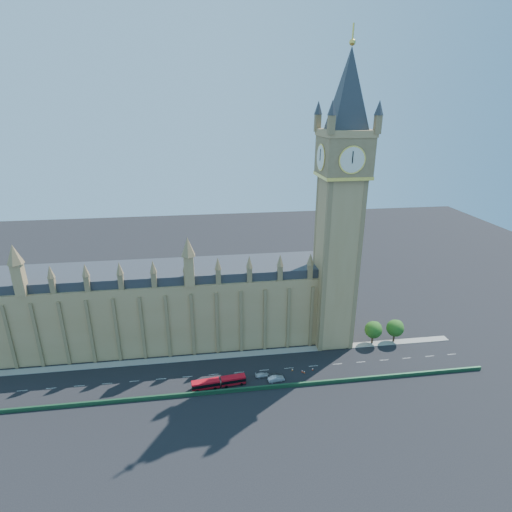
{
  "coord_description": "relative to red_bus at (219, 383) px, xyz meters",
  "views": [
    {
      "loc": [
        -4.9,
        -104.28,
        78.08
      ],
      "look_at": [
        10.74,
        10.0,
        35.0
      ],
      "focal_mm": 28.0,
      "sensor_mm": 36.0,
      "label": 1
    }
  ],
  "objects": [
    {
      "name": "car_grey",
      "position": [
        17.43,
        1.58,
        -0.62
      ],
      "size": [
        4.84,
        1.99,
        1.64
      ],
      "primitive_type": "imported",
      "rotation": [
        0.0,
        0.0,
        1.58
      ],
      "color": "#3F4046",
      "rests_on": "ground"
    },
    {
      "name": "cone_d",
      "position": [
        29.83,
        3.91,
        -1.04
      ],
      "size": [
        0.62,
        0.62,
        0.8
      ],
      "rotation": [
        0.0,
        0.0,
        -0.27
      ],
      "color": "black",
      "rests_on": "ground"
    },
    {
      "name": "car_silver",
      "position": [
        17.38,
        0.27,
        -0.62
      ],
      "size": [
        5.17,
        2.38,
        1.64
      ],
      "primitive_type": "imported",
      "rotation": [
        0.0,
        0.0,
        1.7
      ],
      "color": "#AAACB2",
      "rests_on": "ground"
    },
    {
      "name": "tree_east_far",
      "position": [
        62.84,
        16.06,
        4.21
      ],
      "size": [
        6.0,
        6.0,
        8.5
      ],
      "color": "#382619",
      "rests_on": "ground"
    },
    {
      "name": "cone_a",
      "position": [
        26.31,
        3.38,
        -1.08
      ],
      "size": [
        0.61,
        0.61,
        0.73
      ],
      "rotation": [
        0.0,
        0.0,
        -0.43
      ],
      "color": "black",
      "rests_on": "ground"
    },
    {
      "name": "palace_westminster",
      "position": [
        -22.38,
        27.98,
        12.43
      ],
      "size": [
        120.0,
        20.0,
        28.0
      ],
      "color": "#A5824F",
      "rests_on": "ground"
    },
    {
      "name": "cone_c",
      "position": [
        26.82,
        2.88,
        -1.05
      ],
      "size": [
        0.63,
        0.63,
        0.78
      ],
      "rotation": [
        0.0,
        0.0,
        0.34
      ],
      "color": "black",
      "rests_on": "ground"
    },
    {
      "name": "tree_east_near",
      "position": [
        54.84,
        16.06,
        4.21
      ],
      "size": [
        6.0,
        6.0,
        8.5
      ],
      "color": "#382619",
      "rests_on": "ground"
    },
    {
      "name": "car_white",
      "position": [
        13.56,
        2.81,
        -0.8
      ],
      "size": [
        4.43,
        1.95,
        1.27
      ],
      "primitive_type": "imported",
      "rotation": [
        0.0,
        0.0,
        1.61
      ],
      "color": "silver",
      "rests_on": "ground"
    },
    {
      "name": "elizabeth_tower",
      "position": [
        40.62,
        19.97,
        53.12
      ],
      "size": [
        20.59,
        20.59,
        105.0
      ],
      "color": "#A5824F",
      "rests_on": "ground"
    },
    {
      "name": "ground",
      "position": [
        2.62,
        5.98,
        -1.44
      ],
      "size": [
        400.0,
        400.0,
        0.0
      ],
      "primitive_type": "plane",
      "color": "black",
      "rests_on": "ground"
    },
    {
      "name": "cone_b",
      "position": [
        23.41,
        4.56,
        -1.08
      ],
      "size": [
        0.6,
        0.6,
        0.72
      ],
      "rotation": [
        0.0,
        0.0,
        0.44
      ],
      "color": "black",
      "rests_on": "ground"
    },
    {
      "name": "bridge_parapet",
      "position": [
        2.62,
        -3.02,
        -0.84
      ],
      "size": [
        160.0,
        0.6,
        1.2
      ],
      "primitive_type": "cube",
      "color": "#1E4C2D",
      "rests_on": "ground"
    },
    {
      "name": "kerb_north",
      "position": [
        2.62,
        15.48,
        -1.36
      ],
      "size": [
        160.0,
        3.0,
        0.16
      ],
      "primitive_type": "cube",
      "color": "gray",
      "rests_on": "ground"
    },
    {
      "name": "red_bus",
      "position": [
        0.0,
        0.0,
        0.0
      ],
      "size": [
        16.2,
        4.02,
        2.73
      ],
      "rotation": [
        0.0,
        0.0,
        0.11
      ],
      "color": "red",
      "rests_on": "ground"
    }
  ]
}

